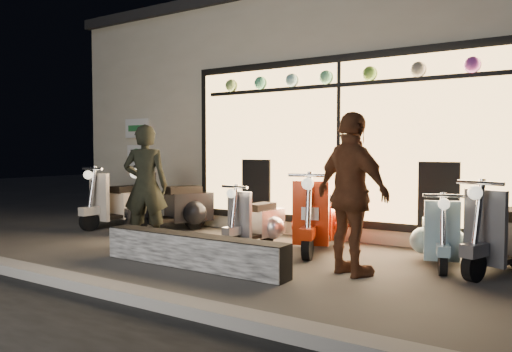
{
  "coord_description": "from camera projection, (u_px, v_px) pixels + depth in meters",
  "views": [
    {
      "loc": [
        3.91,
        -5.22,
        1.41
      ],
      "look_at": [
        0.14,
        0.6,
        1.05
      ],
      "focal_mm": 35.0,
      "sensor_mm": 36.0,
      "label": 1
    }
  ],
  "objects": [
    {
      "name": "scooter_cream",
      "position": [
        125.0,
        203.0,
        9.27
      ],
      "size": [
        0.53,
        1.48,
        1.06
      ],
      "rotation": [
        0.0,
        0.0,
        -0.07
      ],
      "color": "black",
      "rests_on": "ground"
    },
    {
      "name": "graffiti_barrier",
      "position": [
        193.0,
        251.0,
        5.99
      ],
      "size": [
        2.58,
        0.28,
        0.4
      ],
      "primitive_type": "cube",
      "color": "black",
      "rests_on": "ground"
    },
    {
      "name": "man",
      "position": [
        146.0,
        185.0,
        7.33
      ],
      "size": [
        0.78,
        0.7,
        1.78
      ],
      "primitive_type": "imported",
      "rotation": [
        0.0,
        0.0,
        3.67
      ],
      "color": "black",
      "rests_on": "ground"
    },
    {
      "name": "scooter_grey",
      "position": [
        510.0,
        236.0,
        5.76
      ],
      "size": [
        0.8,
        1.44,
        1.04
      ],
      "rotation": [
        0.0,
        0.0,
        -0.36
      ],
      "color": "black",
      "rests_on": "ground"
    },
    {
      "name": "woman",
      "position": [
        352.0,
        194.0,
        5.58
      ],
      "size": [
        1.17,
        0.87,
        1.84
      ],
      "primitive_type": "imported",
      "rotation": [
        0.0,
        0.0,
        2.69
      ],
      "color": "brown",
      "rests_on": "ground"
    },
    {
      "name": "shop_building",
      "position": [
        362.0,
        118.0,
        10.63
      ],
      "size": [
        10.2,
        6.23,
        4.2
      ],
      "color": "beige",
      "rests_on": "ground"
    },
    {
      "name": "scooter_blue",
      "position": [
        439.0,
        235.0,
        6.19
      ],
      "size": [
        0.63,
        1.23,
        0.88
      ],
      "rotation": [
        0.0,
        0.0,
        0.3
      ],
      "color": "black",
      "rests_on": "ground"
    },
    {
      "name": "ground",
      "position": [
        222.0,
        257.0,
        6.57
      ],
      "size": [
        40.0,
        40.0,
        0.0
      ],
      "primitive_type": "plane",
      "color": "#383533",
      "rests_on": "ground"
    },
    {
      "name": "scooter_silver",
      "position": [
        259.0,
        221.0,
        7.4
      ],
      "size": [
        0.44,
        1.23,
        0.88
      ],
      "rotation": [
        0.0,
        0.0,
        -0.07
      ],
      "color": "black",
      "rests_on": "ground"
    },
    {
      "name": "kerb",
      "position": [
        100.0,
        288.0,
        4.89
      ],
      "size": [
        40.0,
        0.25,
        0.12
      ],
      "primitive_type": "cube",
      "color": "slate",
      "rests_on": "ground"
    },
    {
      "name": "scooter_black",
      "position": [
        180.0,
        205.0,
        8.73
      ],
      "size": [
        0.9,
        1.51,
        1.1
      ],
      "rotation": [
        0.0,
        0.0,
        -0.42
      ],
      "color": "black",
      "rests_on": "ground"
    },
    {
      "name": "scooter_red",
      "position": [
        318.0,
        219.0,
        7.09
      ],
      "size": [
        0.75,
        1.49,
        1.06
      ],
      "rotation": [
        0.0,
        0.0,
        0.29
      ],
      "color": "black",
      "rests_on": "ground"
    }
  ]
}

